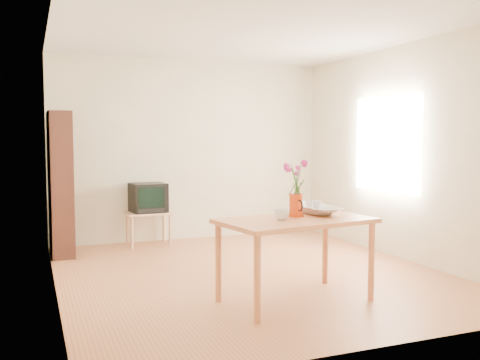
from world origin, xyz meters
name	(u,v)px	position (x,y,z in m)	size (l,w,h in m)	color
room	(253,154)	(0.03, 0.00, 1.30)	(4.50, 4.50, 4.50)	#AF663E
table	(296,228)	(0.00, -1.06, 0.66)	(1.45, 0.97, 0.75)	#C66F43
tv_stand	(148,217)	(-0.70, 1.97, 0.39)	(0.60, 0.45, 0.46)	#DCA77C
bookshelf	(61,189)	(-1.85, 1.75, 0.84)	(0.28, 0.70, 1.80)	#321710
pitcher	(296,206)	(0.06, -0.95, 0.85)	(0.14, 0.22, 0.21)	#D73E0C
flowers	(296,176)	(0.06, -0.95, 1.12)	(0.24, 0.24, 0.34)	#D2319B
mug	(282,215)	(-0.16, -1.10, 0.80)	(0.12, 0.12, 0.10)	white
bowl	(314,190)	(0.33, -0.79, 0.98)	(0.48, 0.48, 0.45)	white
teacup_a	(310,194)	(0.29, -0.79, 0.93)	(0.07, 0.07, 0.06)	white
teacup_b	(317,194)	(0.37, -0.77, 0.93)	(0.07, 0.07, 0.07)	white
television	(148,197)	(-0.70, 1.98, 0.66)	(0.49, 0.47, 0.40)	black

